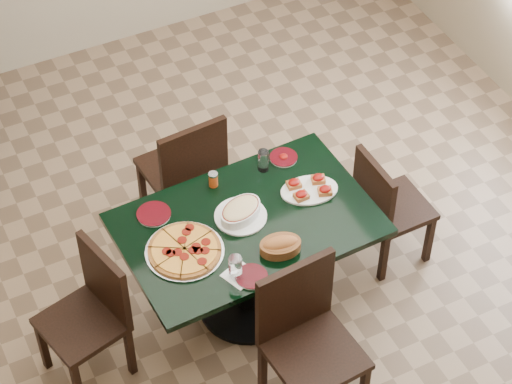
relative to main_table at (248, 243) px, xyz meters
name	(u,v)px	position (x,y,z in m)	size (l,w,h in m)	color
floor	(257,291)	(0.10, 0.07, -0.57)	(5.50, 5.50, 0.00)	#85694D
main_table	(248,243)	(0.00, 0.00, 0.00)	(1.44, 0.96, 0.75)	black
chair_far	(186,169)	(-0.06, 0.74, -0.03)	(0.48, 0.48, 0.95)	black
chair_near	(306,333)	(0.01, -0.68, -0.02)	(0.49, 0.49, 0.98)	black
chair_right	(385,204)	(0.92, -0.01, -0.10)	(0.40, 0.40, 0.84)	black
chair_left	(92,309)	(-0.94, 0.01, -0.08)	(0.50, 0.50, 0.88)	black
pepperoni_pizza	(185,250)	(-0.40, -0.05, 0.20)	(0.43, 0.43, 0.04)	silver
lasagna_casserole	(241,211)	(-0.02, 0.05, 0.23)	(0.31, 0.29, 0.09)	silver
bread_basket	(280,245)	(0.07, -0.26, 0.22)	(0.25, 0.20, 0.10)	brown
bruschetta_platter	(309,188)	(0.42, 0.06, 0.21)	(0.37, 0.30, 0.05)	silver
side_plate_near	(251,277)	(-0.15, -0.37, 0.19)	(0.17, 0.17, 0.02)	silver
side_plate_far_r	(284,157)	(0.41, 0.36, 0.19)	(0.16, 0.16, 0.03)	silver
side_plate_far_l	(154,214)	(-0.44, 0.28, 0.19)	(0.19, 0.19, 0.02)	silver
napkin_setting	(240,275)	(-0.20, -0.32, 0.18)	(0.20, 0.20, 0.01)	white
water_glass_a	(263,160)	(0.27, 0.33, 0.25)	(0.06, 0.06, 0.14)	white
water_glass_b	(235,268)	(-0.23, -0.33, 0.26)	(0.07, 0.07, 0.15)	white
pepper_shaker	(213,179)	(-0.05, 0.34, 0.23)	(0.05, 0.05, 0.09)	#C55315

